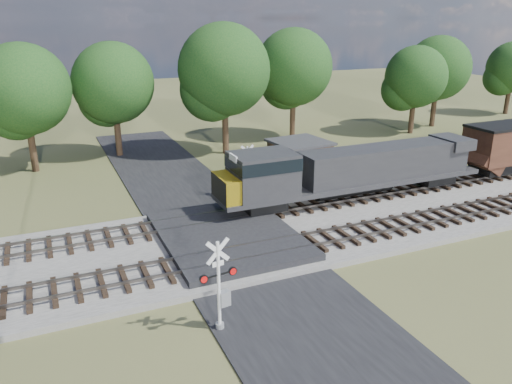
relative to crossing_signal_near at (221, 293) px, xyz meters
name	(u,v)px	position (x,y,z in m)	size (l,w,h in m)	color
ground	(231,246)	(3.06, 6.95, -1.63)	(160.00, 160.00, 0.00)	#434927
ballast_bed	(378,213)	(13.06, 7.45, -1.48)	(140.00, 10.00, 0.30)	gray
road	(231,245)	(3.06, 6.95, -1.59)	(7.00, 60.00, 0.08)	black
crossing_panel	(228,237)	(3.06, 7.45, -1.32)	(7.00, 9.00, 0.62)	#262628
track_near	(300,244)	(6.18, 4.95, -1.22)	(140.00, 2.60, 0.33)	black
track_far	(261,212)	(6.18, 9.95, -1.22)	(140.00, 2.60, 0.33)	black
crossing_signal_near	(221,293)	(0.00, 0.00, 0.00)	(1.58, 0.37, 3.93)	silver
crossing_signal_far	(246,176)	(6.78, 13.72, -0.08)	(1.50, 0.33, 3.73)	silver
equipment_shed	(300,158)	(12.57, 16.86, -0.23)	(4.48, 4.48, 2.77)	#4F2C22
treeline	(201,78)	(8.10, 27.15, 5.02)	(86.14, 11.39, 11.45)	black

